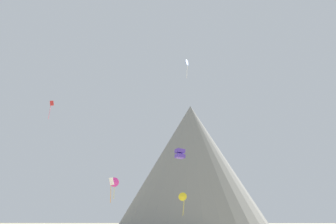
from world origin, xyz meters
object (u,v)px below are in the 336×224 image
Objects in this scene: kite_white_low at (111,184)px; kite_blue_high at (186,63)px; rock_massif at (189,169)px; kite_magenta_low at (114,182)px; kite_red_mid at (51,106)px; kite_yellow_low at (183,197)px; kite_indigo_low at (180,154)px.

kite_blue_high is at bearing -115.32° from kite_white_low.
kite_white_low is (-13.52, -64.05, -11.56)m from rock_massif.
kite_magenta_low is 1.36× the size of kite_red_mid.
kite_blue_high is (19.05, -21.58, 21.96)m from kite_magenta_low.
kite_blue_high is 0.89× the size of kite_white_low.
rock_massif is 47.09m from kite_magenta_low.
kite_red_mid is (-25.19, -9.58, 16.85)m from kite_yellow_low.
rock_massif is 18.35× the size of kite_blue_high.
kite_magenta_low is 1.12× the size of kite_white_low.
kite_magenta_low reaches higher than kite_white_low.
kite_white_low is at bearing -69.98° from kite_blue_high.
kite_indigo_low is 0.35× the size of kite_white_low.
kite_blue_high is at bearing -150.57° from kite_red_mid.
rock_massif is 16.49× the size of kite_yellow_low.
kite_magenta_low is (-18.04, -42.56, -8.99)m from rock_massif.
rock_massif is at bearing -36.89° from kite_white_low.
kite_indigo_low is 31.31m from kite_red_mid.
rock_massif is at bearing 57.74° from kite_magenta_low.
kite_red_mid is at bearing -145.34° from kite_indigo_low.
kite_magenta_low reaches higher than kite_yellow_low.
kite_magenta_low is at bearing -118.19° from kite_blue_high.
rock_massif reaches higher than kite_yellow_low.
kite_blue_high is 27.36m from kite_yellow_low.
kite_white_low is at bearing -167.84° from kite_indigo_low.
rock_massif reaches higher than kite_indigo_low.
kite_yellow_low is (-0.51, 22.63, -4.61)m from kite_indigo_low.
kite_magenta_low reaches higher than kite_indigo_low.
kite_magenta_low is at bearing -83.75° from kite_red_mid.
kite_red_mid reaches higher than kite_indigo_low.
rock_massif is 46.42× the size of kite_indigo_low.
kite_indigo_low is 0.40× the size of kite_blue_high.
rock_massif is 80.46m from kite_indigo_low.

